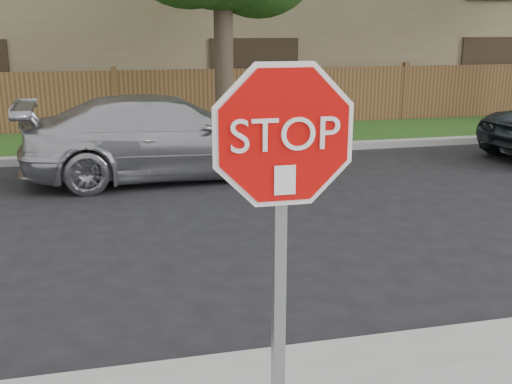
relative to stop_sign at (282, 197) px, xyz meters
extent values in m
plane|color=black|center=(-0.77, 1.48, -1.83)|extent=(90.00, 90.00, 0.00)
cube|color=gray|center=(-0.77, 9.63, -1.75)|extent=(70.00, 0.30, 0.15)
cube|color=#1E4714|center=(-0.77, 11.28, -1.77)|extent=(70.00, 3.00, 0.12)
cube|color=#51341C|center=(-0.77, 12.88, -1.03)|extent=(70.00, 0.12, 1.60)
cube|color=#8A7955|center=(-0.77, 18.48, 1.17)|extent=(34.00, 8.00, 6.00)
cylinder|color=#382B21|center=(1.73, 11.18, 0.13)|extent=(0.44, 0.44, 3.92)
cube|color=gray|center=(0.00, 0.05, -0.58)|extent=(0.06, 0.06, 2.30)
cylinder|color=white|center=(0.00, -0.02, 0.32)|extent=(1.01, 0.02, 1.01)
cylinder|color=#BE0907|center=(0.00, -0.03, 0.32)|extent=(0.93, 0.02, 0.93)
cube|color=white|center=(0.00, -0.05, 0.10)|extent=(0.11, 0.00, 0.15)
imported|color=#AAABB1|center=(0.09, 7.96, -1.09)|extent=(5.24, 2.39, 1.49)
camera|label=1|loc=(-0.80, -2.81, 0.84)|focal=42.00mm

